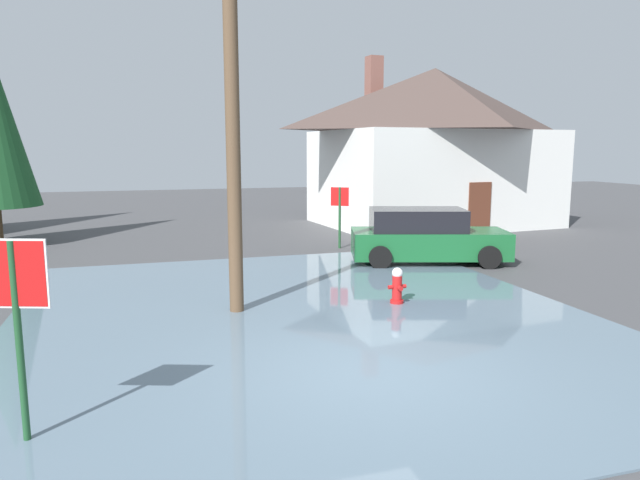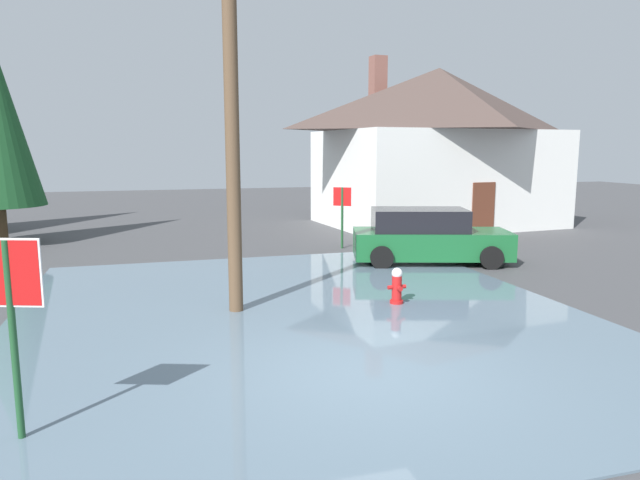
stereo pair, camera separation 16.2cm
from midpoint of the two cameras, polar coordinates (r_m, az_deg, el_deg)
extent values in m
cube|color=#424244|center=(8.77, 5.39, -13.23)|extent=(80.00, 80.00, 0.10)
cube|color=slate|center=(11.42, -1.45, -7.51)|extent=(11.01, 12.60, 0.03)
cube|color=silver|center=(6.63, 4.75, -20.45)|extent=(3.97, 0.65, 0.01)
cylinder|color=#1E4C28|center=(7.25, -27.45, -9.01)|extent=(0.08, 0.08, 2.30)
cube|color=white|center=(7.06, -27.92, -2.88)|extent=(0.73, 0.26, 0.76)
cube|color=red|center=(7.06, -27.92, -2.88)|extent=(0.69, 0.26, 0.72)
cylinder|color=red|center=(12.37, 7.94, -6.12)|extent=(0.28, 0.28, 0.09)
cylinder|color=red|center=(12.30, 7.97, -4.74)|extent=(0.21, 0.21, 0.52)
sphere|color=white|center=(12.23, 8.01, -3.27)|extent=(0.23, 0.23, 0.23)
cylinder|color=red|center=(12.23, 7.32, -4.67)|extent=(0.09, 0.09, 0.09)
cylinder|color=red|center=(12.35, 8.62, -4.57)|extent=(0.09, 0.09, 0.09)
cylinder|color=red|center=(12.16, 8.27, -4.78)|extent=(0.10, 0.09, 0.10)
cylinder|color=brown|center=(11.47, -8.39, 15.59)|extent=(0.28, 0.28, 9.19)
cylinder|color=#1E4C28|center=(18.94, 2.45, 2.19)|extent=(0.08, 0.08, 2.02)
cube|color=white|center=(18.87, 2.47, 4.31)|extent=(0.55, 0.37, 0.64)
cube|color=red|center=(18.87, 2.47, 4.31)|extent=(0.52, 0.36, 0.61)
cube|color=silver|center=(25.48, 11.59, 6.01)|extent=(9.64, 7.38, 4.00)
pyramid|color=#473833|center=(25.53, 11.83, 13.43)|extent=(10.41, 7.97, 2.60)
cube|color=brown|center=(25.49, 5.93, 15.04)|extent=(0.65, 0.65, 2.34)
cube|color=#592D1E|center=(22.83, 16.03, 3.00)|extent=(1.00, 0.15, 2.00)
cube|color=#195B2D|center=(16.87, 11.19, -0.37)|extent=(4.71, 2.91, 0.76)
cube|color=black|center=(16.71, 10.07, 1.98)|extent=(2.96, 2.21, 0.62)
cylinder|color=black|center=(18.07, 15.33, -0.66)|extent=(0.68, 0.39, 0.64)
cylinder|color=black|center=(16.44, 16.85, -1.67)|extent=(0.68, 0.39, 0.64)
cylinder|color=black|center=(17.54, 5.84, -0.67)|extent=(0.68, 0.39, 0.64)
cylinder|color=black|center=(15.86, 6.41, -1.72)|extent=(0.68, 0.39, 0.64)
cylinder|color=#4C3823|center=(22.34, -28.79, 1.26)|extent=(0.37, 0.37, 1.35)
camera|label=1|loc=(0.08, -89.63, 0.06)|focal=32.37mm
camera|label=2|loc=(0.08, 90.37, -0.06)|focal=32.37mm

